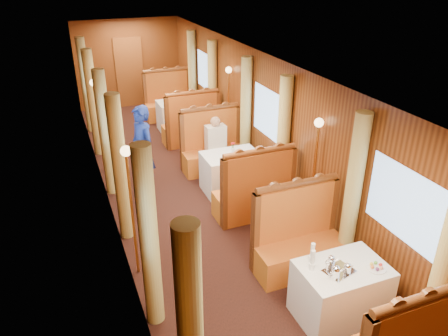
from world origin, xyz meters
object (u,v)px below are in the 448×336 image
table_mid (231,172)px  banquette_far_aft (169,103)px  table_far (179,116)px  banquette_mid_fwd (254,195)px  tea_tray (339,271)px  teapot_right (347,270)px  teapot_back (331,262)px  fruit_plate (376,267)px  rose_vase_mid (233,146)px  banquette_mid_aft (213,150)px  banquette_near_aft (298,243)px  steward (142,150)px  teapot_left (336,274)px  table_near (340,292)px  banquette_far_fwd (191,127)px  rose_vase_far (179,94)px  passenger (216,139)px

table_mid → banquette_far_aft: (0.00, 4.51, 0.05)m
table_far → banquette_mid_fwd: bearing=-90.0°
tea_tray → teapot_right: teapot_right is taller
table_far → teapot_back: (-0.14, -6.93, 0.43)m
banquette_mid_fwd → teapot_right: banquette_mid_fwd is taller
fruit_plate → rose_vase_mid: size_ratio=0.66×
banquette_far_aft → banquette_mid_aft: bearing=-90.0°
banquette_near_aft → steward: steward is taller
banquette_far_aft → teapot_right: bearing=-90.3°
fruit_plate → steward: steward is taller
teapot_left → teapot_right: size_ratio=1.21×
teapot_right → teapot_back: (-0.10, 0.18, 0.00)m
table_near → banquette_far_fwd: 5.99m
teapot_left → teapot_right: (0.18, 0.02, -0.01)m
banquette_mid_aft → steward: bearing=-165.0°
banquette_mid_aft → rose_vase_mid: size_ratio=3.72×
banquette_mid_fwd → banquette_far_fwd: 3.50m
banquette_mid_aft → rose_vase_far: 2.57m
table_far → fruit_plate: 7.18m
banquette_far_fwd → banquette_far_aft: (0.00, 2.03, 0.00)m
banquette_near_aft → banquette_mid_fwd: 1.47m
tea_tray → fruit_plate: size_ratio=1.42×
banquette_far_fwd → teapot_back: bearing=-91.3°
rose_vase_mid → banquette_mid_aft: bearing=90.8°
rose_vase_far → passenger: (-0.02, -2.73, -0.19)m
tea_tray → teapot_right: bearing=-45.5°
teapot_back → steward: bearing=117.9°
table_mid → passenger: size_ratio=1.38×
table_mid → teapot_left: teapot_left is taller
teapot_back → banquette_far_aft: bearing=97.9°
tea_tray → table_mid: bearing=88.3°
banquette_far_aft → tea_tray: banquette_far_aft is taller
table_near → table_mid: bearing=90.0°
teapot_back → tea_tray: bearing=-65.1°
teapot_left → passenger: size_ratio=0.22×
banquette_near_aft → rose_vase_mid: (0.01, 2.45, 0.50)m
banquette_far_fwd → banquette_mid_fwd: bearing=-90.0°
banquette_far_fwd → teapot_right: 6.11m
table_near → banquette_mid_aft: banquette_mid_aft is taller
table_far → teapot_left: 7.15m
table_mid → fruit_plate: fruit_plate is taller
table_near → banquette_near_aft: (0.00, 1.01, 0.05)m
fruit_plate → steward: (-1.87, 4.26, 0.07)m
rose_vase_far → banquette_near_aft: bearing=-90.2°
teapot_left → fruit_plate: teapot_left is taller
table_near → teapot_right: (-0.04, -0.11, 0.43)m
table_far → teapot_left: size_ratio=6.30×
banquette_near_aft → banquette_far_aft: size_ratio=1.00×
banquette_near_aft → table_mid: bearing=90.0°
table_near → passenger: (-0.00, 4.31, 0.37)m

